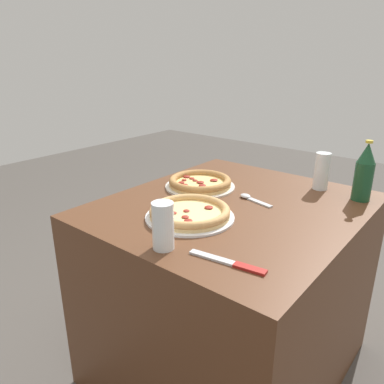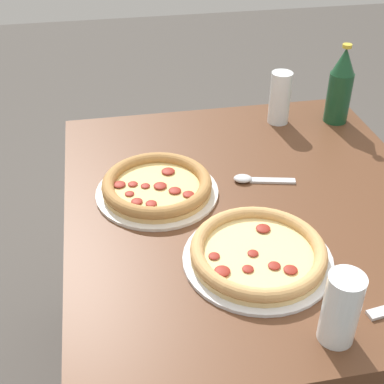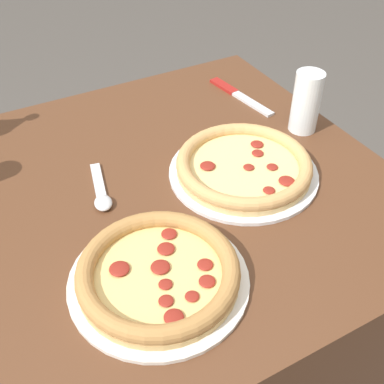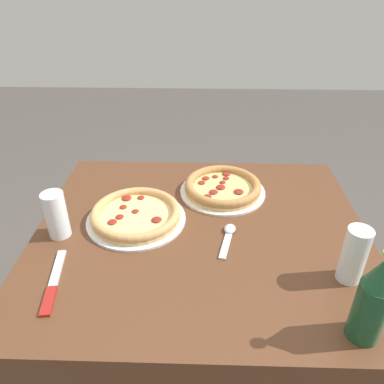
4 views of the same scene
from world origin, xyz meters
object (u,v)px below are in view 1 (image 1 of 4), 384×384
(pizza_pepperoni, at_px, (200,183))
(glass_water, at_px, (321,173))
(beer_bottle, at_px, (364,172))
(spoon, at_px, (251,198))
(glass_mango_juice, at_px, (163,229))
(knife, at_px, (230,263))
(pizza_margherita, at_px, (190,213))

(pizza_pepperoni, relative_size, glass_water, 1.91)
(beer_bottle, relative_size, spoon, 1.54)
(glass_water, bearing_deg, pizza_pepperoni, 127.07)
(glass_mango_juice, distance_m, spoon, 0.50)
(glass_mango_juice, bearing_deg, beer_bottle, -22.91)
(knife, relative_size, spoon, 1.48)
(glass_mango_juice, bearing_deg, pizza_pepperoni, 26.88)
(pizza_pepperoni, xyz_separation_m, spoon, (0.01, -0.25, -0.01))
(glass_mango_juice, xyz_separation_m, knife, (0.05, -0.20, -0.06))
(glass_mango_juice, bearing_deg, knife, -76.54)
(knife, distance_m, spoon, 0.50)
(knife, bearing_deg, spoon, 24.45)
(pizza_margherita, relative_size, beer_bottle, 1.31)
(knife, height_order, spoon, spoon)
(pizza_margherita, xyz_separation_m, glass_mango_juice, (-0.22, -0.08, 0.04))
(beer_bottle, bearing_deg, knife, 170.22)
(knife, bearing_deg, pizza_margherita, 59.20)
(glass_water, height_order, knife, glass_water)
(pizza_margherita, height_order, glass_water, glass_water)
(glass_water, height_order, glass_mango_juice, glass_water)
(glass_mango_juice, relative_size, beer_bottle, 0.61)
(glass_water, xyz_separation_m, knife, (-0.75, -0.05, -0.07))
(glass_mango_juice, distance_m, beer_bottle, 0.84)
(pizza_pepperoni, bearing_deg, glass_water, -52.93)
(pizza_margherita, xyz_separation_m, pizza_pepperoni, (0.28, 0.17, 0.00))
(pizza_pepperoni, height_order, glass_water, glass_water)
(pizza_margherita, distance_m, beer_bottle, 0.70)
(glass_water, distance_m, spoon, 0.34)
(glass_mango_juice, distance_m, knife, 0.22)
(beer_bottle, bearing_deg, pizza_margherita, 144.04)
(glass_water, bearing_deg, pizza_margherita, 158.18)
(beer_bottle, distance_m, spoon, 0.44)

